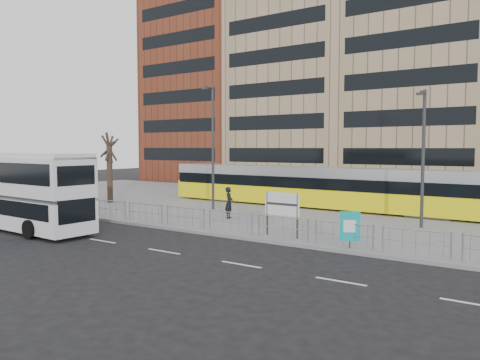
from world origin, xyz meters
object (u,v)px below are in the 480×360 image
Objects in this scene: ad_panel at (350,227)px; traffic_light_west at (89,183)px; station_sign at (282,206)px; bare_tree at (109,131)px; pedestrian at (229,203)px; double_decker_bus at (19,188)px; tram at (316,187)px; lamp_post_east at (423,152)px; lamp_post_west at (212,142)px.

traffic_light_west is (-18.01, 0.64, 1.04)m from ad_panel.
station_sign is 0.29× the size of bare_tree.
pedestrian is (-9.21, 4.01, 0.03)m from ad_panel.
tram is (9.89, 16.45, -0.64)m from double_decker_bus.
tram is at bearing 39.09° from traffic_light_west.
tram is 11.53× the size of station_sign.
double_decker_bus is at bearing -156.06° from station_sign.
double_decker_bus is 1.42× the size of lamp_post_east.
tram is 16.45m from bare_tree.
station_sign is 0.29× the size of lamp_post_east.
double_decker_bus is at bearing -110.57° from lamp_post_west.
lamp_post_east is at bearing 12.55° from traffic_light_west.
station_sign is 6.50m from pedestrian.
lamp_post_east reaches higher than double_decker_bus.
station_sign is at bearing -142.38° from pedestrian.
tram is at bearing -37.06° from pedestrian.
station_sign is at bearing -5.94° from traffic_light_west.
station_sign is 1.12× the size of pedestrian.
traffic_light_west reaches higher than pedestrian.
traffic_light_west is at bearing 89.79° from pedestrian.
traffic_light_west is at bearing 103.43° from double_decker_bus.
bare_tree is (-14.69, -6.18, 4.08)m from tram.
lamp_post_east is (18.20, 11.91, 1.95)m from double_decker_bus.
lamp_post_east is at bearing 4.08° from bare_tree.
lamp_post_west is (-8.91, 6.11, 3.18)m from station_sign.
lamp_post_east is 1.01× the size of bare_tree.
lamp_post_east is at bearing 54.08° from station_sign.
lamp_post_west is at bearing 42.43° from traffic_light_west.
bare_tree is at bearing -171.94° from lamp_post_west.
traffic_light_west is 20.45m from lamp_post_east.
tram is at bearing 41.37° from lamp_post_west.
bare_tree reaches higher than pedestrian.
tram is 15.56m from traffic_light_west.
pedestrian is (-5.54, 3.36, -0.53)m from station_sign.
lamp_post_west reaches higher than bare_tree.
station_sign is 0.25× the size of lamp_post_west.
lamp_post_west reaches higher than traffic_light_west.
traffic_light_west is 0.42× the size of bare_tree.
lamp_post_east is at bearing -26.94° from tram.
lamp_post_east is (1.28, 7.10, 3.12)m from ad_panel.
traffic_light_west is at bearing -161.47° from lamp_post_east.
double_decker_bus is at bearing -64.93° from bare_tree.
pedestrian is 9.48m from traffic_light_west.
lamp_post_west is 13.88m from lamp_post_east.
pedestrian reaches higher than ad_panel.
pedestrian is at bearing -39.22° from lamp_post_west.
bare_tree is at bearing -175.92° from lamp_post_east.
lamp_post_west is (-12.58, 6.76, 3.73)m from ad_panel.
lamp_post_east is (10.49, 3.10, 3.09)m from pedestrian.
station_sign is at bearing -71.29° from tram.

